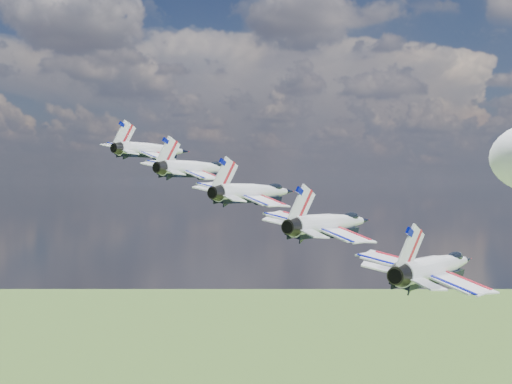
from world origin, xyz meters
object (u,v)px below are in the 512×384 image
(jet_0, at_px, (154,150))
(jet_2, at_px, (256,192))
(jet_1, at_px, (199,168))
(jet_3, at_px, (332,223))
(jet_4, at_px, (437,267))

(jet_0, height_order, jet_2, jet_0)
(jet_0, xyz_separation_m, jet_1, (8.94, -7.64, -2.52))
(jet_0, bearing_deg, jet_3, -18.97)
(jet_0, relative_size, jet_4, 1.00)
(jet_3, bearing_deg, jet_4, -18.97)
(jet_3, relative_size, jet_4, 1.00)
(jet_1, distance_m, jet_2, 12.03)
(jet_1, xyz_separation_m, jet_3, (17.89, -15.28, -5.05))
(jet_1, relative_size, jet_3, 1.00)
(jet_2, distance_m, jet_4, 24.06)
(jet_1, bearing_deg, jet_4, -18.97)
(jet_4, bearing_deg, jet_3, 161.03)
(jet_0, height_order, jet_3, jet_0)
(jet_3, bearing_deg, jet_2, 161.03)
(jet_0, height_order, jet_1, jet_0)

